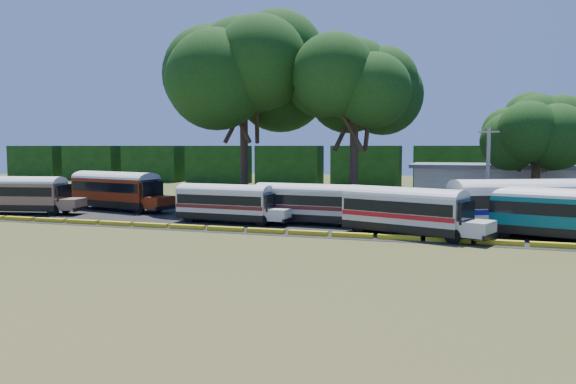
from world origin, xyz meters
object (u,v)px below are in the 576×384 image
(bus_red, at_px, (117,188))
(bus_cream_west, at_px, (227,201))
(bus_white_red, at_px, (406,209))
(bus_teal, at_px, (560,211))
(tree_west, at_px, (244,67))
(bus_beige, at_px, (20,192))

(bus_red, distance_m, bus_cream_west, 13.96)
(bus_white_red, xyz_separation_m, bus_teal, (9.36, 1.15, 0.06))
(bus_white_red, xyz_separation_m, tree_west, (-17.84, 15.30, 11.95))
(bus_red, height_order, tree_west, tree_west)
(bus_red, relative_size, tree_west, 0.60)
(bus_red, distance_m, bus_teal, 36.84)
(bus_white_red, distance_m, tree_west, 26.37)
(bus_beige, relative_size, bus_red, 0.92)
(bus_teal, bearing_deg, tree_west, 168.52)
(bus_beige, distance_m, bus_cream_west, 19.61)
(bus_red, distance_m, tree_west, 17.10)
(tree_west, bearing_deg, bus_teal, -27.48)
(bus_red, bearing_deg, tree_west, 55.50)
(bus_red, bearing_deg, bus_teal, 4.06)
(bus_beige, xyz_separation_m, bus_teal, (42.84, -0.71, -0.00))
(bus_beige, distance_m, bus_teal, 42.84)
(bus_beige, relative_size, tree_west, 0.55)
(bus_beige, relative_size, bus_cream_west, 1.12)
(bus_red, distance_m, bus_white_red, 27.89)
(bus_white_red, bearing_deg, bus_teal, 26.89)
(bus_white_red, distance_m, bus_teal, 9.43)
(bus_red, height_order, bus_teal, bus_red)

